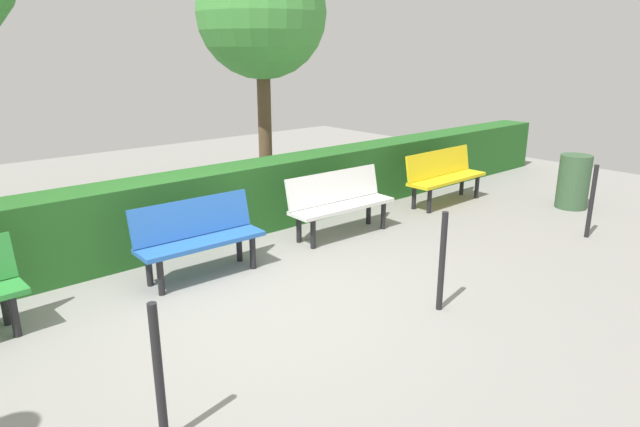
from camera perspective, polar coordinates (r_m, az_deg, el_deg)
The scene contains 10 objects.
ground_plane at distance 5.71m, azimuth -7.75°, elevation -8.81°, with size 18.48×18.48×0.00m, color gray.
bench_yellow at distance 9.20m, azimuth 12.83°, elevation 4.05°, with size 1.63×0.49×0.86m.
bench_white at distance 7.41m, azimuth 2.03°, elevation 1.40°, with size 1.58×0.52×0.86m.
bench_blue at distance 6.20m, azimuth -12.63°, elevation -2.17°, with size 1.44×0.51×0.86m.
hedge_row at distance 7.51m, azimuth -9.11°, elevation 1.31°, with size 14.48×0.60×0.95m, color #266023.
tree_near at distance 9.41m, azimuth -6.13°, elevation 20.00°, with size 2.11×2.11×4.06m.
railing_post_near at distance 8.13m, azimuth 26.52°, elevation 1.12°, with size 0.06×0.06×1.00m, color black.
railing_post_mid at distance 5.37m, azimuth 12.64°, elevation -4.94°, with size 0.06×0.06×1.00m, color black.
railing_post_far at distance 3.69m, azimuth -16.51°, elevation -15.96°, with size 0.06×0.06×1.00m, color black.
trash_bin at distance 9.58m, azimuth 24.98°, elevation 3.04°, with size 0.48×0.48×0.86m, color #385938.
Camera 1 is at (2.78, 4.34, 2.46)m, focal length 30.61 mm.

